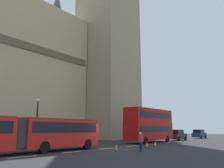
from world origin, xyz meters
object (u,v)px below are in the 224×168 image
(traffic_cone_middle, at_px, (147,145))
(traffic_cone_west, at_px, (116,147))
(pedestrian_near_cones, at_px, (141,141))
(sedan_trailing, at_px, (199,134))
(double_decker_bus, at_px, (150,124))
(sedan_lead, at_px, (177,135))
(street_lamp, at_px, (37,119))
(traffic_cone_east, at_px, (155,144))
(articulated_bus, at_px, (14,132))

(traffic_cone_middle, bearing_deg, traffic_cone_west, 176.34)
(pedestrian_near_cones, bearing_deg, sedan_trailing, 10.87)
(double_decker_bus, bearing_deg, traffic_cone_west, -163.11)
(sedan_lead, xyz_separation_m, street_lamp, (-25.31, 4.80, 2.14))
(sedan_lead, relative_size, street_lamp, 0.83)
(sedan_lead, bearing_deg, street_lamp, 169.26)
(traffic_cone_east, bearing_deg, pedestrian_near_cones, -160.91)
(sedan_trailing, xyz_separation_m, pedestrian_near_cones, (-34.13, -6.56, -0.00))
(sedan_lead, bearing_deg, articulated_bus, 179.44)
(sedan_lead, relative_size, traffic_cone_east, 7.59)
(traffic_cone_middle, xyz_separation_m, street_lamp, (-8.14, 8.82, 2.77))
(sedan_lead, xyz_separation_m, traffic_cone_east, (-15.15, -3.91, -0.63))
(traffic_cone_middle, relative_size, pedestrian_near_cones, 0.34)
(double_decker_bus, height_order, street_lamp, street_lamp)
(traffic_cone_middle, bearing_deg, traffic_cone_east, 3.05)
(articulated_bus, height_order, traffic_cone_east, articulated_bus)
(double_decker_bus, bearing_deg, sedan_lead, -1.88)
(traffic_cone_west, bearing_deg, sedan_trailing, 6.63)
(street_lamp, bearing_deg, traffic_cone_middle, -47.29)
(sedan_trailing, relative_size, pedestrian_near_cones, 2.60)
(articulated_bus, relative_size, sedan_trailing, 3.84)
(sedan_lead, distance_m, traffic_cone_middle, 17.65)
(sedan_trailing, distance_m, traffic_cone_east, 27.67)
(traffic_cone_east, distance_m, pedestrian_near_cones, 7.21)
(double_decker_bus, height_order, traffic_cone_east, double_decker_bus)
(street_lamp, bearing_deg, pedestrian_near_cones, -73.06)
(double_decker_bus, relative_size, street_lamp, 1.95)
(articulated_bus, bearing_deg, traffic_cone_west, -26.59)
(articulated_bus, xyz_separation_m, traffic_cone_east, (14.99, -4.21, -1.46))
(traffic_cone_west, bearing_deg, articulated_bus, 153.41)
(double_decker_bus, relative_size, traffic_cone_middle, 17.73)
(double_decker_bus, distance_m, traffic_cone_middle, 9.56)
(articulated_bus, relative_size, traffic_cone_middle, 29.13)
(pedestrian_near_cones, bearing_deg, traffic_cone_west, 94.78)
(sedan_lead, bearing_deg, double_decker_bus, 178.12)
(sedan_lead, bearing_deg, traffic_cone_middle, -166.82)
(double_decker_bus, distance_m, street_lamp, 16.93)
(articulated_bus, bearing_deg, pedestrian_near_cones, -38.66)
(pedestrian_near_cones, bearing_deg, articulated_bus, 141.34)
(sedan_trailing, xyz_separation_m, street_lamp, (-37.50, 4.51, 2.14))
(sedan_lead, distance_m, street_lamp, 25.85)
(sedan_trailing, height_order, street_lamp, street_lamp)
(sedan_lead, bearing_deg, traffic_cone_east, -165.52)
(street_lamp, distance_m, pedestrian_near_cones, 11.76)
(articulated_bus, height_order, sedan_lead, articulated_bus)
(sedan_lead, height_order, traffic_cone_west, sedan_lead)
(traffic_cone_east, bearing_deg, street_lamp, 139.39)
(sedan_lead, height_order, pedestrian_near_cones, sedan_lead)
(traffic_cone_middle, bearing_deg, double_decker_bus, 27.83)
(sedan_trailing, height_order, traffic_cone_west, sedan_trailing)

